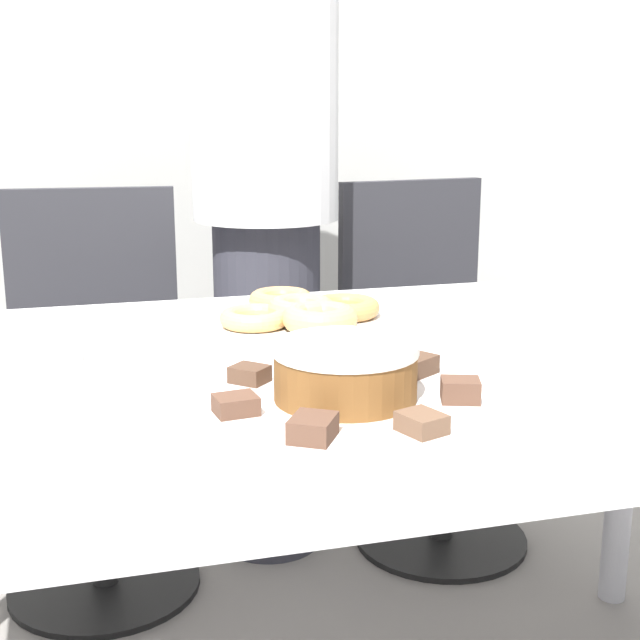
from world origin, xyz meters
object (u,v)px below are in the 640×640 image
office_chair_right (434,373)px  plate_cake (345,403)px  person_standing (266,200)px  office_chair_left (96,402)px  plate_donuts (301,324)px  napkin (35,361)px  frosted_cake (345,371)px

office_chair_right → plate_cake: (-0.56, -1.02, 0.31)m
person_standing → office_chair_left: bearing=-171.3°
office_chair_left → office_chair_right: size_ratio=1.00×
office_chair_right → plate_cake: office_chair_right is taller
plate_donuts → napkin: bearing=-166.3°
person_standing → frosted_cake: person_standing is taller
plate_donuts → office_chair_left: bearing=117.8°
plate_donuts → napkin: (-0.42, -0.10, -0.00)m
plate_cake → plate_donuts: same height
person_standing → plate_donuts: 0.70m
plate_cake → frosted_cake: size_ratio=2.16×
office_chair_right → plate_donuts: bearing=-135.7°
person_standing → office_chair_left: size_ratio=1.83×
plate_donuts → person_standing: bearing=82.4°
napkin → office_chair_right: bearing=38.0°
office_chair_left → person_standing: bearing=13.4°
person_standing → office_chair_right: (0.42, -0.06, -0.44)m
office_chair_right → frosted_cake: (-0.56, -1.02, 0.35)m
office_chair_right → plate_donuts: size_ratio=2.48×
person_standing → frosted_cake: size_ratio=9.45×
plate_cake → frosted_cake: bearing=-90.0°
office_chair_left → napkin: office_chair_left is taller
plate_donuts → frosted_cake: (-0.05, -0.40, 0.04)m
office_chair_right → frosted_cake: bearing=-125.0°
napkin → plate_cake: bearing=-38.9°
person_standing → plate_cake: bearing=-97.3°
office_chair_left → plate_donuts: office_chair_left is taller
office_chair_right → napkin: size_ratio=6.62×
office_chair_left → plate_donuts: size_ratio=2.48×
person_standing → office_chair_right: size_ratio=1.83×
office_chair_right → plate_cake: 1.20m
person_standing → plate_donuts: (-0.09, -0.69, -0.13)m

